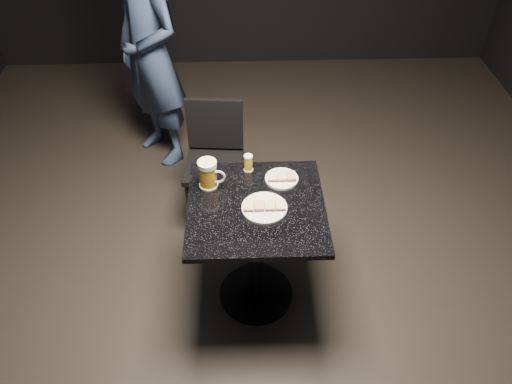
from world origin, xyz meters
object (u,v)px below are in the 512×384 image
at_px(patron, 151,54).
at_px(beer_mug, 208,174).
at_px(plate_large, 264,208).
at_px(beer_tumbler, 248,163).
at_px(plate_small, 282,179).
at_px(chair, 214,156).
at_px(table, 256,237).

relative_size(patron, beer_mug, 10.85).
distance_m(plate_large, beer_mug, 0.35).
bearing_deg(patron, beer_tumbler, -12.22).
distance_m(plate_small, chair, 0.72).
xyz_separation_m(plate_small, beer_mug, (-0.39, -0.03, 0.07)).
xyz_separation_m(plate_large, patron, (-0.74, 1.49, 0.10)).
relative_size(patron, table, 2.29).
bearing_deg(table, chair, 108.32).
relative_size(plate_large, beer_mug, 1.45).
bearing_deg(chair, plate_large, -69.70).
xyz_separation_m(plate_small, patron, (-0.84, 1.27, 0.10)).
distance_m(plate_large, beer_tumbler, 0.32).
xyz_separation_m(plate_small, table, (-0.14, -0.19, -0.25)).
distance_m(table, beer_mug, 0.43).
height_order(beer_tumbler, chair, chair).
height_order(plate_small, patron, patron).
bearing_deg(plate_small, chair, 125.21).
relative_size(patron, beer_tumbler, 17.50).
height_order(plate_small, chair, chair).
distance_m(plate_small, beer_tumbler, 0.20).
height_order(table, beer_mug, beer_mug).
distance_m(patron, beer_tumbler, 1.35).
distance_m(table, chair, 0.78).
distance_m(table, beer_tumbler, 0.41).
xyz_separation_m(beer_tumbler, chair, (-0.21, 0.46, -0.30)).
distance_m(beer_mug, chair, 0.67).
bearing_deg(beer_tumbler, plate_large, -76.89).
distance_m(plate_large, chair, 0.86).
bearing_deg(beer_tumbler, plate_small, -27.20).
xyz_separation_m(beer_mug, beer_tumbler, (0.21, 0.12, -0.03)).
bearing_deg(beer_tumbler, beer_mug, -149.74).
bearing_deg(beer_tumbler, patron, 119.34).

